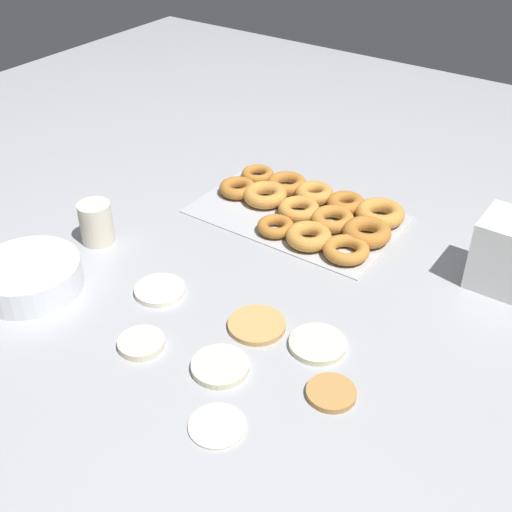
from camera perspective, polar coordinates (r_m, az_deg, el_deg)
ground_plane at (r=1.22m, az=-1.11°, el=-4.79°), size 3.00×3.00×0.00m
pancake_0 at (r=1.02m, az=-3.48°, el=-14.75°), size 0.09×0.09×0.01m
pancake_1 at (r=1.27m, az=-8.55°, el=-3.02°), size 0.10×0.10×0.01m
pancake_2 at (r=1.06m, az=6.70°, el=-11.98°), size 0.08×0.08×0.01m
pancake_3 at (r=1.18m, az=0.08°, el=-6.14°), size 0.11×0.11×0.01m
pancake_4 at (r=1.16m, az=-10.16°, el=-7.62°), size 0.08×0.08×0.01m
pancake_5 at (r=1.10m, az=-3.21°, el=-9.77°), size 0.10×0.10×0.01m
pancake_6 at (r=1.14m, az=5.49°, el=-7.80°), size 0.10×0.10×0.01m
donut_tray at (r=1.48m, az=4.93°, el=4.01°), size 0.47×0.29×0.04m
batter_bowl at (r=1.33m, az=-19.49°, el=-1.70°), size 0.20×0.20×0.06m
paper_cup at (r=1.42m, az=-14.02°, el=2.88°), size 0.07×0.07×0.09m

